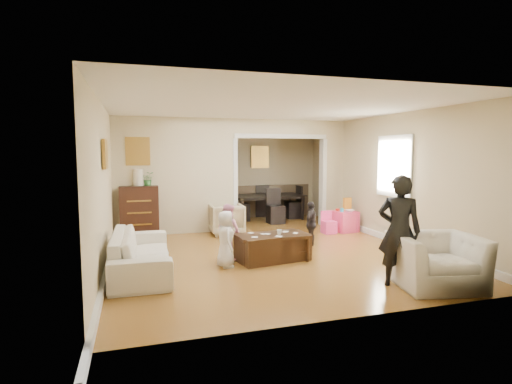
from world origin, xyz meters
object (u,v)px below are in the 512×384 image
object	(u,v)px
adult_person	(399,231)
table_lamp	(138,177)
dining_table	(268,207)
child_kneel_a	(226,239)
play_table	(345,221)
child_kneel_b	(228,232)
sofa	(141,252)
coffee_table	(273,247)
coffee_cup	(279,232)
cyan_cup	(342,210)
dresser	(139,211)
armchair_back	(227,219)
armchair_front	(436,261)
child_toddler	(311,224)

from	to	relation	value
adult_person	table_lamp	bearing A→B (deg)	-16.42
dining_table	child_kneel_a	xyz separation A→B (m)	(-2.09, -4.12, 0.12)
play_table	child_kneel_b	distance (m)	3.50
sofa	coffee_table	size ratio (longest dim) A/B	1.79
coffee_table	coffee_cup	xyz separation A→B (m)	(0.10, -0.05, 0.27)
child_kneel_a	play_table	bearing A→B (deg)	-57.33
adult_person	child_kneel_a	xyz separation A→B (m)	(-2.06, 1.57, -0.31)
dining_table	child_kneel_a	distance (m)	4.62
coffee_cup	cyan_cup	distance (m)	2.91
dresser	sofa	bearing A→B (deg)	-90.19
sofa	play_table	xyz separation A→B (m)	(4.56, 1.93, -0.08)
sofa	armchair_back	xyz separation A→B (m)	(1.88, 2.44, 0.03)
armchair_back	adult_person	world-z (taller)	adult_person
child_kneel_a	child_kneel_b	xyz separation A→B (m)	(0.15, 0.45, 0.03)
coffee_table	coffee_cup	distance (m)	0.29
sofa	coffee_table	distance (m)	2.15
coffee_table	armchair_front	bearing A→B (deg)	-48.19
armchair_back	child_toddler	size ratio (longest dim) A/B	0.84
coffee_cup	cyan_cup	bearing A→B (deg)	40.20
armchair_back	table_lamp	distance (m)	2.12
play_table	dining_table	distance (m)	2.41
adult_person	dresser	bearing A→B (deg)	-16.42
table_lamp	child_kneel_b	distance (m)	2.88
coffee_cup	play_table	distance (m)	3.03
armchair_front	child_kneel_b	world-z (taller)	child_kneel_b
coffee_table	child_kneel_a	distance (m)	0.89
play_table	adult_person	size ratio (longest dim) A/B	0.32
coffee_table	child_kneel_a	size ratio (longest dim) A/B	1.32
armchair_back	dining_table	distance (m)	2.19
sofa	cyan_cup	distance (m)	4.85
armchair_back	adult_person	bearing A→B (deg)	111.58
dresser	play_table	size ratio (longest dim) A/B	2.26
table_lamp	coffee_table	distance (m)	3.58
armchair_back	cyan_cup	world-z (taller)	armchair_back
dining_table	dresser	bearing A→B (deg)	-160.92
dining_table	child_kneel_b	bearing A→B (deg)	-119.91
dresser	table_lamp	size ratio (longest dim) A/B	3.08
play_table	dining_table	world-z (taller)	dining_table
coffee_table	dining_table	distance (m)	4.16
child_kneel_a	coffee_cup	bearing A→B (deg)	-83.11
sofa	child_toddler	size ratio (longest dim) A/B	2.43
sofa	cyan_cup	xyz separation A→B (m)	(4.46, 1.88, 0.20)
armchair_back	armchair_front	distance (m)	4.70
play_table	adult_person	bearing A→B (deg)	-108.54
dining_table	child_kneel_b	size ratio (longest dim) A/B	2.00
cyan_cup	child_toddler	distance (m)	1.67
table_lamp	child_kneel_a	distance (m)	3.21
armchair_front	child_kneel_a	bearing A→B (deg)	157.65
table_lamp	child_kneel_b	xyz separation A→B (m)	(1.43, -2.37, -0.81)
armchair_front	table_lamp	world-z (taller)	table_lamp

